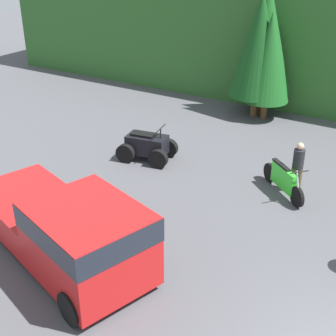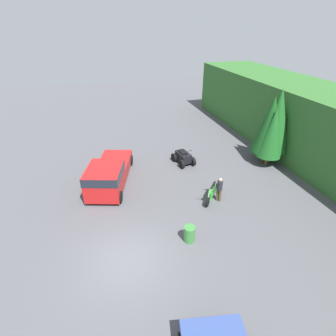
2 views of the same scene
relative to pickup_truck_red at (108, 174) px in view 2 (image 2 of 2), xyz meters
name	(u,v)px [view 2 (image 2 of 2)]	position (x,y,z in m)	size (l,w,h in m)	color
ground_plane	(127,260)	(6.54, 0.17, -1.01)	(80.00, 80.00, 0.00)	#4C4C51
tree_left	(270,125)	(-0.23, 12.06, 2.07)	(2.30, 2.30, 5.23)	brown
tree_mid_left	(277,121)	(-0.19, 12.53, 2.34)	(2.51, 2.51, 5.70)	brown
tree_mid_right	(272,133)	(0.26, 11.99, 1.62)	(1.97, 1.97, 4.48)	brown
pickup_truck_red	(108,174)	(0.00, 0.00, 0.00)	(6.19, 3.80, 1.93)	red
dirt_bike	(212,193)	(3.20, 6.00, -0.54)	(1.78, 1.54, 1.13)	black
quad_atv	(183,158)	(-1.72, 5.85, -0.51)	(2.09, 1.50, 1.27)	black
rider_person	(219,189)	(3.49, 6.34, -0.12)	(0.47, 0.47, 1.64)	brown
steel_barrel	(189,234)	(6.17, 3.41, -0.57)	(0.58, 0.58, 0.88)	#387A38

